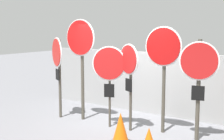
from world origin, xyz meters
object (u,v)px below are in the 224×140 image
object	(u,v)px
traffic_cone_0	(121,128)
stop_sign_4	(163,57)
stop_sign_0	(58,61)
stop_sign_1	(81,49)
stop_sign_3	(129,69)
stop_sign_5	(199,73)
stop_sign_2	(109,69)

from	to	relation	value
traffic_cone_0	stop_sign_4	bearing A→B (deg)	66.22
stop_sign_0	stop_sign_1	xyz separation A→B (m)	(0.65, 0.18, 0.33)
stop_sign_3	stop_sign_4	bearing A→B (deg)	48.36
stop_sign_0	traffic_cone_0	bearing A→B (deg)	14.82
stop_sign_4	traffic_cone_0	bearing A→B (deg)	-111.57
stop_sign_3	stop_sign_5	size ratio (longest dim) A/B	0.94
stop_sign_1	stop_sign_4	size ratio (longest dim) A/B	1.08
stop_sign_0	stop_sign_4	world-z (taller)	stop_sign_4
stop_sign_2	stop_sign_3	size ratio (longest dim) A/B	0.97
stop_sign_1	stop_sign_5	world-z (taller)	stop_sign_1
stop_sign_5	stop_sign_0	bearing A→B (deg)	171.43
stop_sign_3	traffic_cone_0	bearing A→B (deg)	-46.18
stop_sign_2	stop_sign_4	distance (m)	1.32
stop_sign_3	traffic_cone_0	world-z (taller)	stop_sign_3
stop_sign_1	stop_sign_3	world-z (taller)	stop_sign_1
stop_sign_2	stop_sign_3	distance (m)	0.53
stop_sign_1	traffic_cone_0	size ratio (longest dim) A/B	4.03
stop_sign_3	stop_sign_4	distance (m)	0.82
stop_sign_0	traffic_cone_0	distance (m)	2.77
stop_sign_2	stop_sign_5	size ratio (longest dim) A/B	0.91
stop_sign_0	traffic_cone_0	size ratio (longest dim) A/B	3.31
stop_sign_3	stop_sign_4	world-z (taller)	stop_sign_4
stop_sign_1	stop_sign_0	bearing A→B (deg)	-161.20
stop_sign_2	stop_sign_3	bearing A→B (deg)	-14.67
stop_sign_0	stop_sign_4	size ratio (longest dim) A/B	0.88
stop_sign_0	traffic_cone_0	world-z (taller)	stop_sign_0
stop_sign_3	stop_sign_0	bearing A→B (deg)	-151.76
stop_sign_0	stop_sign_3	bearing A→B (deg)	32.88
stop_sign_0	stop_sign_5	distance (m)	3.71
stop_sign_4	stop_sign_5	distance (m)	0.89
stop_sign_0	stop_sign_5	size ratio (longest dim) A/B	0.99
stop_sign_3	stop_sign_5	bearing A→B (deg)	33.97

